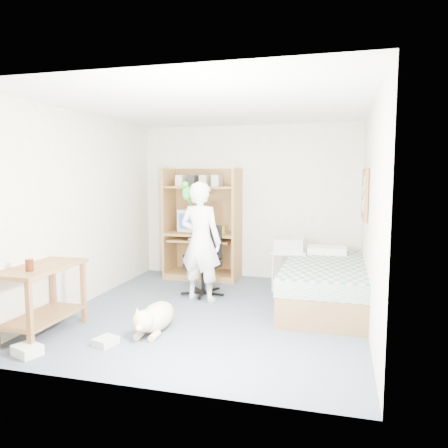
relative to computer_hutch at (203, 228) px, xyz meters
name	(u,v)px	position (x,y,z in m)	size (l,w,h in m)	color
floor	(215,312)	(0.70, -1.74, -0.82)	(4.00, 4.00, 0.00)	#4D5868
wall_back	(248,202)	(0.70, 0.26, 0.43)	(3.60, 0.02, 2.50)	beige
wall_right	(371,216)	(2.50, -1.74, 0.43)	(0.02, 4.00, 2.50)	beige
wall_left	(83,209)	(-1.10, -1.74, 0.43)	(0.02, 4.00, 2.50)	beige
ceiling	(214,107)	(0.70, -1.74, 1.68)	(3.60, 4.00, 0.02)	white
computer_hutch	(203,228)	(0.00, 0.00, 0.00)	(1.20, 0.63, 1.80)	brown
bed	(324,285)	(2.00, -1.12, -0.53)	(1.02, 2.02, 0.66)	brown
side_desk	(42,290)	(-0.85, -2.94, -0.33)	(0.50, 1.00, 0.75)	brown
corkboard	(365,194)	(2.47, -0.84, 0.63)	(0.04, 0.94, 0.66)	#936842
office_chair	(205,270)	(0.33, -0.96, -0.47)	(0.55, 0.55, 0.97)	black
person	(201,242)	(0.37, -1.27, -0.01)	(0.59, 0.39, 1.61)	white
parrot	(186,192)	(0.17, -1.25, 0.65)	(0.12, 0.21, 0.33)	#138920
dog	(155,317)	(0.25, -2.53, -0.66)	(0.33, 0.97, 0.36)	#CBAE88
printer_cart	(289,264)	(1.46, -0.43, -0.43)	(0.51, 0.41, 0.59)	silver
printer	(289,245)	(1.46, -0.43, -0.14)	(0.42, 0.32, 0.18)	#B6B6B1
crt_monitor	(193,220)	(-0.18, 0.01, 0.13)	(0.42, 0.44, 0.36)	beige
keyboard	(203,239)	(0.04, -0.16, -0.15)	(0.45, 0.16, 0.03)	beige
pencil_cup	(222,230)	(0.35, -0.09, 0.00)	(0.08, 0.08, 0.12)	yellow
drink_glass	(29,265)	(-0.80, -3.17, -0.01)	(0.08, 0.08, 0.12)	#3E1909
floor_box_a	(27,350)	(-0.65, -3.44, -0.77)	(0.25, 0.20, 0.10)	white
floor_box_b	(106,342)	(-0.06, -3.03, -0.78)	(0.18, 0.22, 0.08)	beige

